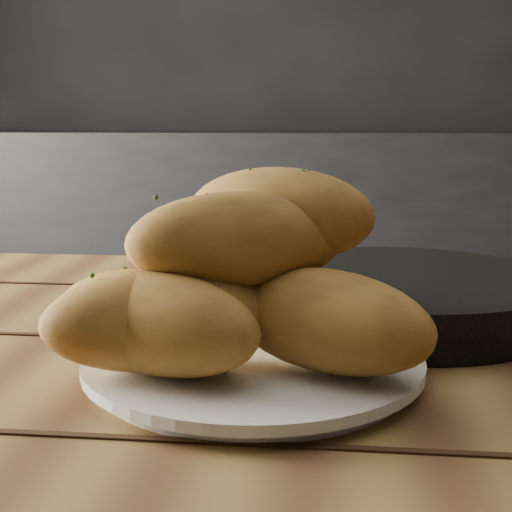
{
  "coord_description": "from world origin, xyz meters",
  "views": [
    {
      "loc": [
        0.07,
        -1.02,
        0.94
      ],
      "look_at": [
        0.01,
        -0.49,
        0.84
      ],
      "focal_mm": 50.0,
      "sensor_mm": 36.0,
      "label": 1
    }
  ],
  "objects": [
    {
      "name": "plate",
      "position": [
        0.01,
        -0.51,
        0.76
      ],
      "size": [
        0.26,
        0.26,
        0.02
      ],
      "color": "white",
      "rests_on": "table"
    },
    {
      "name": "bread_rolls",
      "position": [
        0.0,
        -0.51,
        0.82
      ],
      "size": [
        0.3,
        0.26,
        0.14
      ],
      "color": "#B37D31",
      "rests_on": "plate"
    },
    {
      "name": "back_wall",
      "position": [
        0.0,
        2.0,
        1.35
      ],
      "size": [
        4.0,
        0.04,
        2.7
      ],
      "primitive_type": "cube",
      "color": "black",
      "rests_on": "ground"
    },
    {
      "name": "skillet",
      "position": [
        0.14,
        -0.33,
        0.77
      ],
      "size": [
        0.43,
        0.3,
        0.05
      ],
      "color": "black",
      "rests_on": "table"
    },
    {
      "name": "table",
      "position": [
        0.02,
        -0.52,
        0.66
      ],
      "size": [
        1.59,
        0.97,
        0.75
      ],
      "color": "olive",
      "rests_on": "ground"
    },
    {
      "name": "counter",
      "position": [
        0.0,
        1.7,
        0.45
      ],
      "size": [
        2.8,
        0.6,
        0.9
      ],
      "primitive_type": "cube",
      "color": "black",
      "rests_on": "ground"
    }
  ]
}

